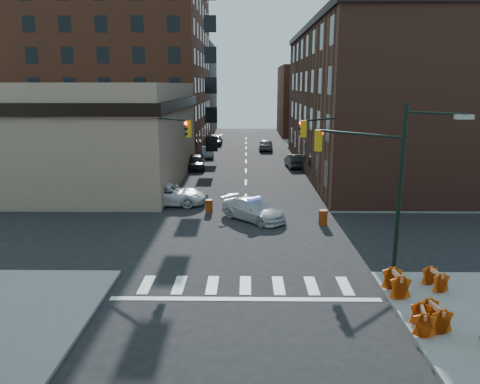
{
  "coord_description": "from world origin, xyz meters",
  "views": [
    {
      "loc": [
        0.02,
        -26.46,
        8.89
      ],
      "look_at": [
        -0.37,
        2.5,
        2.2
      ],
      "focal_mm": 35.0,
      "sensor_mm": 36.0,
      "label": 1
    }
  ],
  "objects_px": {
    "police_car": "(253,210)",
    "barrel_bank": "(209,206)",
    "pedestrian_b": "(123,189)",
    "barrel_road": "(323,218)",
    "barricade_se_a": "(396,283)",
    "pedestrian_a": "(101,194)",
    "barricade_nw_a": "(143,197)",
    "pickup": "(169,195)",
    "parked_car_wnear": "(196,162)",
    "parked_car_wfar": "(208,152)",
    "parked_car_enear": "(294,161)"
  },
  "relations": [
    {
      "from": "police_car",
      "to": "parked_car_wnear",
      "type": "distance_m",
      "value": 20.09
    },
    {
      "from": "pedestrian_a",
      "to": "barricade_se_a",
      "type": "distance_m",
      "value": 22.56
    },
    {
      "from": "parked_car_wfar",
      "to": "pedestrian_a",
      "type": "distance_m",
      "value": 24.97
    },
    {
      "from": "police_car",
      "to": "barrel_road",
      "type": "xyz_separation_m",
      "value": [
        4.49,
        -1.1,
        -0.21
      ]
    },
    {
      "from": "parked_car_enear",
      "to": "barrel_road",
      "type": "bearing_deg",
      "value": 84.02
    },
    {
      "from": "police_car",
      "to": "barricade_nw_a",
      "type": "relative_size",
      "value": 3.95
    },
    {
      "from": "pickup",
      "to": "barrel_bank",
      "type": "relative_size",
      "value": 6.15
    },
    {
      "from": "parked_car_wfar",
      "to": "pedestrian_b",
      "type": "relative_size",
      "value": 2.28
    },
    {
      "from": "barrel_bank",
      "to": "barricade_se_a",
      "type": "bearing_deg",
      "value": -56.36
    },
    {
      "from": "pickup",
      "to": "barrel_bank",
      "type": "distance_m",
      "value": 3.86
    },
    {
      "from": "pedestrian_b",
      "to": "pickup",
      "type": "bearing_deg",
      "value": -33.74
    },
    {
      "from": "parked_car_enear",
      "to": "parked_car_wfar",
      "type": "bearing_deg",
      "value": -39.95
    },
    {
      "from": "barricade_se_a",
      "to": "pickup",
      "type": "bearing_deg",
      "value": 35.17
    },
    {
      "from": "pedestrian_b",
      "to": "barrel_bank",
      "type": "distance_m",
      "value": 7.37
    },
    {
      "from": "pickup",
      "to": "parked_car_wnear",
      "type": "xyz_separation_m",
      "value": [
        0.44,
        15.2,
        -0.01
      ]
    },
    {
      "from": "pedestrian_a",
      "to": "barrel_bank",
      "type": "bearing_deg",
      "value": 5.88
    },
    {
      "from": "parked_car_wfar",
      "to": "barrel_bank",
      "type": "height_order",
      "value": "parked_car_wfar"
    },
    {
      "from": "barricade_nw_a",
      "to": "barrel_road",
      "type": "bearing_deg",
      "value": -25.85
    },
    {
      "from": "barricade_se_a",
      "to": "police_car",
      "type": "bearing_deg",
      "value": 24.1
    },
    {
      "from": "barricade_nw_a",
      "to": "police_car",
      "type": "bearing_deg",
      "value": -29.64
    },
    {
      "from": "parked_car_wnear",
      "to": "pickup",
      "type": "bearing_deg",
      "value": -97.45
    },
    {
      "from": "parked_car_wnear",
      "to": "barrel_bank",
      "type": "distance_m",
      "value": 17.55
    },
    {
      "from": "barrel_road",
      "to": "barricade_nw_a",
      "type": "xyz_separation_m",
      "value": [
        -12.73,
        4.94,
        0.12
      ]
    },
    {
      "from": "pedestrian_b",
      "to": "barricade_se_a",
      "type": "bearing_deg",
      "value": -70.4
    },
    {
      "from": "barrel_road",
      "to": "pedestrian_a",
      "type": "bearing_deg",
      "value": 164.88
    },
    {
      "from": "barricade_nw_a",
      "to": "parked_car_wnear",
      "type": "bearing_deg",
      "value": 76.57
    },
    {
      "from": "pedestrian_b",
      "to": "barrel_road",
      "type": "distance_m",
      "value": 15.52
    },
    {
      "from": "barrel_bank",
      "to": "parked_car_wnear",
      "type": "bearing_deg",
      "value": 99.02
    },
    {
      "from": "parked_car_wfar",
      "to": "barricade_se_a",
      "type": "height_order",
      "value": "parked_car_wfar"
    },
    {
      "from": "barrel_road",
      "to": "barrel_bank",
      "type": "bearing_deg",
      "value": 158.57
    },
    {
      "from": "parked_car_wnear",
      "to": "barrel_bank",
      "type": "height_order",
      "value": "parked_car_wnear"
    },
    {
      "from": "pedestrian_a",
      "to": "barricade_se_a",
      "type": "relative_size",
      "value": 1.3
    },
    {
      "from": "pedestrian_b",
      "to": "barrel_road",
      "type": "xyz_separation_m",
      "value": [
        14.43,
        -5.7,
        -0.54
      ]
    },
    {
      "from": "pedestrian_a",
      "to": "barrel_bank",
      "type": "height_order",
      "value": "pedestrian_a"
    },
    {
      "from": "parked_car_enear",
      "to": "barrel_bank",
      "type": "distance_m",
      "value": 20.16
    },
    {
      "from": "barrel_road",
      "to": "barricade_se_a",
      "type": "xyz_separation_m",
      "value": [
        1.4,
        -10.55,
        0.15
      ]
    },
    {
      "from": "pedestrian_b",
      "to": "barrel_bank",
      "type": "height_order",
      "value": "pedestrian_b"
    },
    {
      "from": "pedestrian_b",
      "to": "barricade_nw_a",
      "type": "bearing_deg",
      "value": -48.85
    },
    {
      "from": "parked_car_wnear",
      "to": "barricade_nw_a",
      "type": "bearing_deg",
      "value": -104.55
    },
    {
      "from": "pedestrian_b",
      "to": "barrel_bank",
      "type": "bearing_deg",
      "value": -46.35
    },
    {
      "from": "police_car",
      "to": "pedestrian_a",
      "type": "xyz_separation_m",
      "value": [
        -11.16,
        3.13,
        0.3
      ]
    },
    {
      "from": "parked_car_enear",
      "to": "pedestrian_a",
      "type": "relative_size",
      "value": 2.54
    },
    {
      "from": "police_car",
      "to": "barrel_bank",
      "type": "xyz_separation_m",
      "value": [
        -3.11,
        1.89,
        -0.25
      ]
    },
    {
      "from": "barrel_bank",
      "to": "barricade_se_a",
      "type": "relative_size",
      "value": 0.69
    },
    {
      "from": "pedestrian_a",
      "to": "pedestrian_b",
      "type": "xyz_separation_m",
      "value": [
        1.22,
        1.47,
        0.03
      ]
    },
    {
      "from": "barricade_se_a",
      "to": "barrel_road",
      "type": "bearing_deg",
      "value": 4.82
    },
    {
      "from": "pickup",
      "to": "barricade_se_a",
      "type": "distance_m",
      "value": 19.86
    },
    {
      "from": "parked_car_wfar",
      "to": "barrel_road",
      "type": "distance_m",
      "value": 30.12
    },
    {
      "from": "parked_car_wfar",
      "to": "barricade_nw_a",
      "type": "bearing_deg",
      "value": -103.78
    },
    {
      "from": "parked_car_wfar",
      "to": "parked_car_enear",
      "type": "distance_m",
      "value": 12.22
    }
  ]
}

